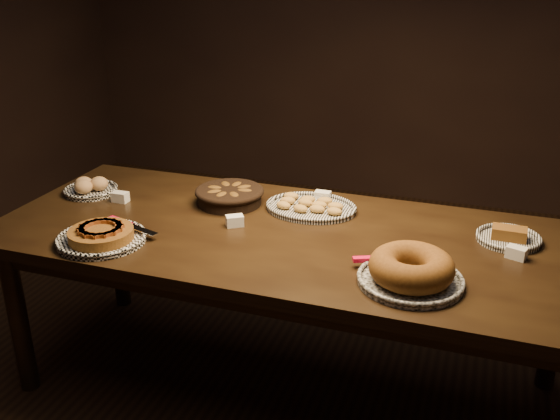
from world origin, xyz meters
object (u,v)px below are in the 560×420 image
(bundt_cake_plate, at_px, (411,271))
(buffet_table, at_px, (288,249))
(madeleine_platter, at_px, (311,206))
(apple_tart_plate, at_px, (102,236))

(bundt_cake_plate, bearing_deg, buffet_table, 168.81)
(buffet_table, relative_size, bundt_cake_plate, 6.07)
(madeleine_platter, bearing_deg, bundt_cake_plate, -56.65)
(apple_tart_plate, xyz_separation_m, bundt_cake_plate, (1.17, 0.06, 0.02))
(buffet_table, height_order, madeleine_platter, madeleine_platter)
(apple_tart_plate, bearing_deg, madeleine_platter, 33.26)
(apple_tart_plate, distance_m, bundt_cake_plate, 1.18)
(buffet_table, xyz_separation_m, madeleine_platter, (0.02, 0.25, 0.09))
(apple_tart_plate, relative_size, bundt_cake_plate, 0.94)
(madeleine_platter, xyz_separation_m, bundt_cake_plate, (0.50, -0.51, 0.03))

